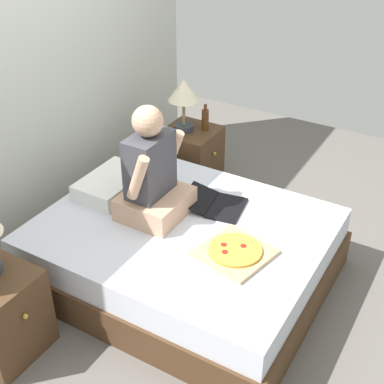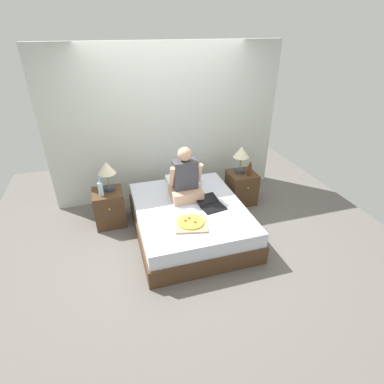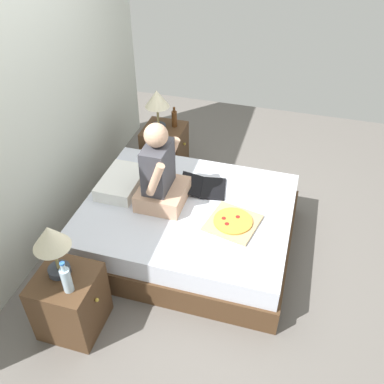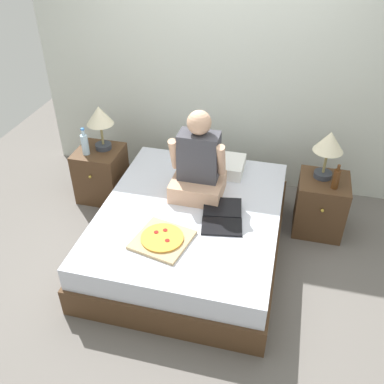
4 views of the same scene
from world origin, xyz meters
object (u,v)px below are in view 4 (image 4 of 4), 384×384
object	(u,v)px
lamp_on_left_nightstand	(100,118)
beer_bottle	(336,178)
nightstand_left	(101,173)
laptop	(222,220)
pizza_box	(162,239)
lamp_on_right_nightstand	(329,145)
person_seated	(198,166)
nightstand_right	(320,205)
water_bottle	(85,144)
bed	(190,230)

from	to	relation	value
lamp_on_left_nightstand	beer_bottle	xyz separation A→B (m)	(2.21, -0.15, -0.23)
nightstand_left	laptop	size ratio (longest dim) A/B	1.18
beer_bottle	pizza_box	size ratio (longest dim) A/B	0.48
lamp_on_right_nightstand	person_seated	distance (m)	1.13
pizza_box	laptop	bearing A→B (deg)	40.25
beer_bottle	person_seated	distance (m)	1.18
lamp_on_left_nightstand	laptop	bearing A→B (deg)	-28.82
lamp_on_left_nightstand	pizza_box	xyz separation A→B (m)	(0.94, -1.08, -0.39)
person_seated	pizza_box	xyz separation A→B (m)	(-0.12, -0.68, -0.27)
nightstand_right	beer_bottle	xyz separation A→B (m)	(0.07, -0.10, 0.37)
nightstand_right	lamp_on_right_nightstand	world-z (taller)	lamp_on_right_nightstand
lamp_on_left_nightstand	water_bottle	world-z (taller)	lamp_on_left_nightstand
bed	laptop	xyz separation A→B (m)	(0.29, -0.10, 0.25)
lamp_on_right_nightstand	laptop	world-z (taller)	lamp_on_right_nightstand
nightstand_left	nightstand_right	size ratio (longest dim) A/B	1.00
nightstand_left	lamp_on_left_nightstand	xyz separation A→B (m)	(0.04, 0.05, 0.60)
lamp_on_right_nightstand	laptop	size ratio (longest dim) A/B	0.98
nightstand_left	water_bottle	distance (m)	0.40
bed	beer_bottle	world-z (taller)	beer_bottle
lamp_on_right_nightstand	bed	bearing A→B (deg)	-148.90
pizza_box	bed	bearing A→B (deg)	75.90
laptop	pizza_box	world-z (taller)	laptop
bed	laptop	distance (m)	0.40
pizza_box	nightstand_right	bearing A→B (deg)	40.50
lamp_on_left_nightstand	bed	bearing A→B (deg)	-31.34
nightstand_left	beer_bottle	distance (m)	2.29
water_bottle	person_seated	world-z (taller)	person_seated
nightstand_left	beer_bottle	size ratio (longest dim) A/B	2.37
pizza_box	water_bottle	bearing A→B (deg)	138.62
bed	water_bottle	world-z (taller)	water_bottle
bed	nightstand_right	world-z (taller)	nightstand_right
bed	lamp_on_right_nightstand	xyz separation A→B (m)	(1.06, 0.64, 0.65)
beer_bottle	person_seated	size ratio (longest dim) A/B	0.29
bed	lamp_on_right_nightstand	world-z (taller)	lamp_on_right_nightstand
water_bottle	beer_bottle	xyz separation A→B (m)	(2.33, -0.01, -0.02)
laptop	beer_bottle	bearing A→B (deg)	33.99
water_bottle	laptop	world-z (taller)	water_bottle
beer_bottle	person_seated	xyz separation A→B (m)	(-1.15, -0.25, 0.10)
nightstand_left	lamp_on_left_nightstand	distance (m)	0.60
water_bottle	beer_bottle	bearing A→B (deg)	-0.25
bed	pizza_box	xyz separation A→B (m)	(-0.11, -0.44, 0.25)
nightstand_left	lamp_on_right_nightstand	world-z (taller)	lamp_on_right_nightstand
water_bottle	person_seated	size ratio (longest dim) A/B	0.35
nightstand_right	person_seated	bearing A→B (deg)	-162.20
beer_bottle	nightstand_left	bearing A→B (deg)	177.46
nightstand_left	person_seated	xyz separation A→B (m)	(1.10, -0.35, 0.47)
water_bottle	nightstand_right	distance (m)	2.30
lamp_on_left_nightstand	laptop	world-z (taller)	lamp_on_left_nightstand
lamp_on_right_nightstand	nightstand_left	bearing A→B (deg)	-178.67
water_bottle	beer_bottle	distance (m)	2.33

